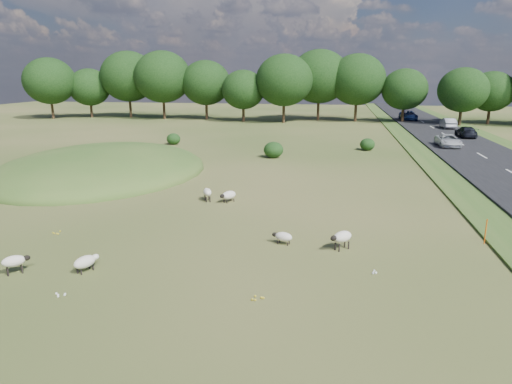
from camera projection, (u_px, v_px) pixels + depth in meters
The scene contains 16 objects.
ground at pixel (265, 159), 42.32m from camera, with size 160.00×160.00×0.00m, color #2B4A17.
mound at pixel (102, 172), 36.71m from camera, with size 16.00×20.00×4.00m, color #33561E.
road at pixel (465, 147), 48.46m from camera, with size 8.00×150.00×0.25m, color black.
treeline at pixel (292, 81), 74.64m from camera, with size 96.28×14.66×11.70m.
shrubs at pixel (269, 145), 46.06m from camera, with size 22.65×8.05×1.51m.
marker_post at pixel (486, 232), 21.02m from camera, with size 0.06×0.06×1.20m, color #D8590C.
sheep_0 at pixel (207, 192), 28.18m from camera, with size 0.82×1.15×0.80m.
sheep_1 at pixel (14, 261), 17.87m from camera, with size 0.99×0.95×0.76m.
sheep_2 at pixel (228, 195), 27.94m from camera, with size 1.01×1.21×0.70m.
sheep_3 at pixel (342, 237), 20.32m from camera, with size 1.12×1.09×0.86m.
sheep_4 at pixel (283, 237), 21.04m from camera, with size 1.05×0.66×0.58m.
sheep_5 at pixel (85, 262), 18.10m from camera, with size 0.84×1.19×0.66m.
car_1 at pixel (448, 140), 47.97m from camera, with size 2.08×4.50×1.25m, color silver.
car_3 at pixel (408, 115), 75.57m from camera, with size 2.51×5.45×1.51m, color navy.
car_4 at pixel (448, 123), 64.05m from camera, with size 1.51×4.33×1.43m, color #A8AAB0.
car_5 at pixel (466, 132), 54.99m from camera, with size 1.81×4.46×1.29m, color black.
Camera 1 is at (6.45, -21.24, 7.64)m, focal length 32.00 mm.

